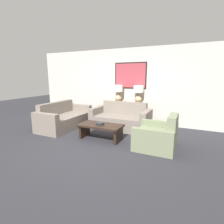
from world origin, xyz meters
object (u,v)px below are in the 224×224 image
Objects in this scene: couch_by_back_wall at (121,119)px; decorative_bowl at (100,123)px; couch_by_side at (64,119)px; table_lamp_right at (138,93)px; armchair_near_back_wall at (158,137)px; coffee_table at (101,128)px; table_lamp_left at (118,92)px; console_table at (128,113)px.

couch_by_back_wall is 8.87× the size of decorative_bowl.
table_lamp_right is at bearing 33.09° from couch_by_side.
armchair_near_back_wall is at bearing -39.07° from couch_by_back_wall.
decorative_bowl is (-0.10, -1.24, 0.16)m from couch_by_back_wall.
coffee_table is 5.48× the size of decorative_bowl.
decorative_bowl is at bearing -81.50° from table_lamp_left.
table_lamp_left is at bearing 120.28° from couch_by_back_wall.
decorative_bowl reaches higher than coffee_table.
table_lamp_right is 2.06m from decorative_bowl.
armchair_near_back_wall is (3.14, -0.41, -0.02)m from couch_by_side.
table_lamp_right reaches higher than decorative_bowl.
table_lamp_left is at bearing 180.00° from table_lamp_right.
couch_by_side reaches higher than decorative_bowl.
table_lamp_right is 1.12m from couch_by_back_wall.
table_lamp_left reaches higher than decorative_bowl.
armchair_near_back_wall is at bearing -60.02° from table_lamp_right.
couch_by_side is at bearing 172.55° from armchair_near_back_wall.
console_table is 0.71× the size of couch_by_side.
table_lamp_right is 2.23m from armchair_near_back_wall.
table_lamp_left is 2.02m from decorative_bowl.
table_lamp_left is at bearing 180.00° from console_table.
table_lamp_left reaches higher than couch_by_side.
console_table is 0.84m from table_lamp_left.
decorative_bowl is 0.22× the size of armchair_near_back_wall.
armchair_near_back_wall is (1.50, 0.09, -0.17)m from decorative_bowl.
couch_by_side reaches higher than armchair_near_back_wall.
console_table is at bearing 38.42° from couch_by_side.
table_lamp_left is 0.33× the size of couch_by_side.
couch_by_back_wall is 1.94× the size of armchair_near_back_wall.
couch_by_side is at bearing 162.91° from decorative_bowl.
couch_by_back_wall is at bearing -59.72° from table_lamp_left.
decorative_bowl is at bearing -17.09° from couch_by_side.
table_lamp_right reaches higher than console_table.
couch_by_back_wall is 1.81m from armchair_near_back_wall.
armchair_near_back_wall is (1.03, -1.79, -0.85)m from table_lamp_right.
table_lamp_left is at bearing 98.85° from coffee_table.
console_table is 0.65m from couch_by_back_wall.
armchair_near_back_wall is at bearing -45.06° from table_lamp_left.
console_table is 0.84m from table_lamp_right.
couch_by_side reaches higher than coffee_table.
table_lamp_right is 2.92× the size of decorative_bowl.
console_table is 2.28m from armchair_near_back_wall.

